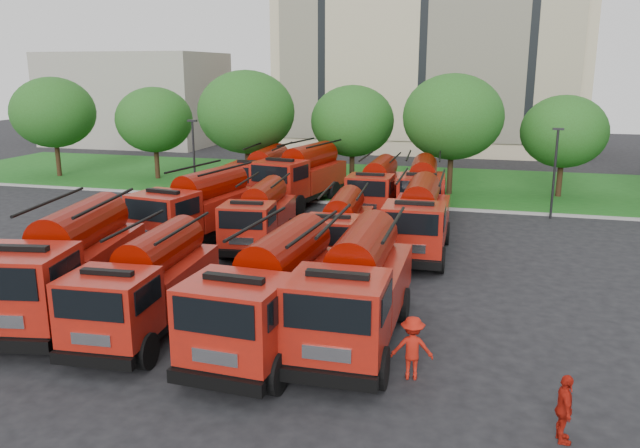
{
  "coord_description": "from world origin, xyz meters",
  "views": [
    {
      "loc": [
        8.22,
        -19.45,
        8.24
      ],
      "look_at": [
        1.55,
        5.56,
        1.8
      ],
      "focal_mm": 35.0,
      "sensor_mm": 36.0,
      "label": 1
    }
  ],
  "objects_px": {
    "fire_truck_0": "(66,264)",
    "firefighter_0": "(297,363)",
    "fire_truck_6": "(341,229)",
    "fire_truck_11": "(422,188)",
    "firefighter_4": "(115,269)",
    "fire_truck_5": "(260,216)",
    "fire_truck_3": "(356,288)",
    "fire_truck_8": "(264,175)",
    "fire_truck_1": "(147,284)",
    "fire_truck_2": "(272,292)",
    "fire_truck_10": "(377,188)",
    "firefighter_3": "(411,378)",
    "fire_truck_9": "(301,175)",
    "fire_truck_7": "(419,218)",
    "firefighter_2": "(561,441)",
    "firefighter_1": "(236,354)",
    "fire_truck_4": "(198,208)",
    "firefighter_5": "(412,249)"
  },
  "relations": [
    {
      "from": "fire_truck_0",
      "to": "firefighter_0",
      "type": "bearing_deg",
      "value": -20.33
    },
    {
      "from": "fire_truck_6",
      "to": "firefighter_0",
      "type": "distance_m",
      "value": 10.07
    },
    {
      "from": "fire_truck_11",
      "to": "firefighter_4",
      "type": "xyz_separation_m",
      "value": [
        -11.58,
        -13.17,
        -1.65
      ]
    },
    {
      "from": "fire_truck_5",
      "to": "fire_truck_3",
      "type": "bearing_deg",
      "value": -60.7
    },
    {
      "from": "fire_truck_8",
      "to": "fire_truck_11",
      "type": "bearing_deg",
      "value": -11.09
    },
    {
      "from": "fire_truck_1",
      "to": "fire_truck_2",
      "type": "xyz_separation_m",
      "value": [
        4.21,
        -0.02,
        0.14
      ]
    },
    {
      "from": "firefighter_4",
      "to": "fire_truck_10",
      "type": "bearing_deg",
      "value": -71.61
    },
    {
      "from": "fire_truck_2",
      "to": "firefighter_3",
      "type": "height_order",
      "value": "fire_truck_2"
    },
    {
      "from": "fire_truck_10",
      "to": "firefighter_3",
      "type": "relative_size",
      "value": 3.89
    },
    {
      "from": "fire_truck_5",
      "to": "firefighter_3",
      "type": "relative_size",
      "value": 3.77
    },
    {
      "from": "fire_truck_3",
      "to": "fire_truck_9",
      "type": "height_order",
      "value": "fire_truck_9"
    },
    {
      "from": "fire_truck_9",
      "to": "firefighter_3",
      "type": "bearing_deg",
      "value": -54.65
    },
    {
      "from": "fire_truck_2",
      "to": "fire_truck_7",
      "type": "distance_m",
      "value": 11.44
    },
    {
      "from": "fire_truck_0",
      "to": "fire_truck_7",
      "type": "relative_size",
      "value": 1.13
    },
    {
      "from": "firefighter_2",
      "to": "fire_truck_7",
      "type": "bearing_deg",
      "value": 13.35
    },
    {
      "from": "fire_truck_3",
      "to": "firefighter_0",
      "type": "distance_m",
      "value": 2.92
    },
    {
      "from": "fire_truck_7",
      "to": "firefighter_1",
      "type": "xyz_separation_m",
      "value": [
        -4.05,
        -11.92,
        -1.67
      ]
    },
    {
      "from": "fire_truck_9",
      "to": "fire_truck_8",
      "type": "bearing_deg",
      "value": -173.29
    },
    {
      "from": "fire_truck_0",
      "to": "fire_truck_1",
      "type": "relative_size",
      "value": 1.18
    },
    {
      "from": "fire_truck_5",
      "to": "firefighter_1",
      "type": "distance_m",
      "value": 11.84
    },
    {
      "from": "fire_truck_8",
      "to": "fire_truck_10",
      "type": "bearing_deg",
      "value": -15.49
    },
    {
      "from": "fire_truck_4",
      "to": "fire_truck_6",
      "type": "xyz_separation_m",
      "value": [
        7.42,
        -1.29,
        -0.26
      ]
    },
    {
      "from": "fire_truck_11",
      "to": "firefighter_2",
      "type": "xyz_separation_m",
      "value": [
        5.44,
        -21.75,
        -1.65
      ]
    },
    {
      "from": "fire_truck_1",
      "to": "fire_truck_8",
      "type": "xyz_separation_m",
      "value": [
        -3.36,
        20.15,
        0.11
      ]
    },
    {
      "from": "fire_truck_6",
      "to": "firefighter_5",
      "type": "relative_size",
      "value": 3.64
    },
    {
      "from": "fire_truck_6",
      "to": "firefighter_2",
      "type": "distance_m",
      "value": 14.53
    },
    {
      "from": "fire_truck_5",
      "to": "firefighter_5",
      "type": "relative_size",
      "value": 3.73
    },
    {
      "from": "fire_truck_11",
      "to": "firefighter_1",
      "type": "relative_size",
      "value": 4.14
    },
    {
      "from": "fire_truck_8",
      "to": "fire_truck_11",
      "type": "distance_m",
      "value": 10.29
    },
    {
      "from": "fire_truck_0",
      "to": "firefighter_1",
      "type": "bearing_deg",
      "value": -22.45
    },
    {
      "from": "fire_truck_2",
      "to": "firefighter_5",
      "type": "bearing_deg",
      "value": 79.37
    },
    {
      "from": "fire_truck_2",
      "to": "fire_truck_5",
      "type": "height_order",
      "value": "fire_truck_2"
    },
    {
      "from": "fire_truck_5",
      "to": "fire_truck_4",
      "type": "bearing_deg",
      "value": 176.88
    },
    {
      "from": "fire_truck_7",
      "to": "firefighter_0",
      "type": "xyz_separation_m",
      "value": [
        -2.12,
        -12.01,
        -1.67
      ]
    },
    {
      "from": "fire_truck_1",
      "to": "firefighter_2",
      "type": "bearing_deg",
      "value": -18.46
    },
    {
      "from": "fire_truck_11",
      "to": "firefighter_0",
      "type": "distance_m",
      "value": 19.72
    },
    {
      "from": "fire_truck_2",
      "to": "firefighter_2",
      "type": "relative_size",
      "value": 4.67
    },
    {
      "from": "fire_truck_0",
      "to": "fire_truck_2",
      "type": "relative_size",
      "value": 1.08
    },
    {
      "from": "firefighter_2",
      "to": "firefighter_0",
      "type": "bearing_deg",
      "value": 67.28
    },
    {
      "from": "firefighter_0",
      "to": "firefighter_3",
      "type": "bearing_deg",
      "value": -24.01
    },
    {
      "from": "fire_truck_0",
      "to": "fire_truck_7",
      "type": "height_order",
      "value": "fire_truck_0"
    },
    {
      "from": "fire_truck_1",
      "to": "fire_truck_0",
      "type": "bearing_deg",
      "value": 167.28
    },
    {
      "from": "fire_truck_1",
      "to": "fire_truck_11",
      "type": "relative_size",
      "value": 0.96
    },
    {
      "from": "fire_truck_3",
      "to": "fire_truck_9",
      "type": "relative_size",
      "value": 0.91
    },
    {
      "from": "fire_truck_7",
      "to": "fire_truck_9",
      "type": "xyz_separation_m",
      "value": [
        -8.23,
        8.98,
        0.16
      ]
    },
    {
      "from": "fire_truck_5",
      "to": "firefighter_0",
      "type": "height_order",
      "value": "fire_truck_5"
    },
    {
      "from": "fire_truck_5",
      "to": "fire_truck_10",
      "type": "height_order",
      "value": "fire_truck_10"
    },
    {
      "from": "fire_truck_7",
      "to": "firefighter_2",
      "type": "bearing_deg",
      "value": -72.37
    },
    {
      "from": "fire_truck_8",
      "to": "fire_truck_10",
      "type": "height_order",
      "value": "fire_truck_8"
    },
    {
      "from": "fire_truck_0",
      "to": "fire_truck_10",
      "type": "height_order",
      "value": "fire_truck_0"
    }
  ]
}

